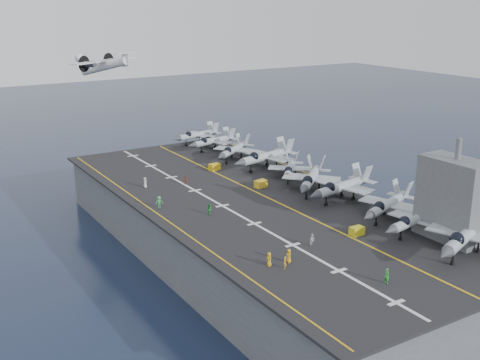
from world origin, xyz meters
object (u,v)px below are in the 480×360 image
tow_cart_a (357,231)px  transport_plane (104,66)px  fighter_jet_0 (466,234)px  island_superstructure (454,190)px

tow_cart_a → transport_plane: size_ratio=0.08×
fighter_jet_0 → transport_plane: bearing=101.7°
fighter_jet_0 → transport_plane: (-18.48, 89.28, 15.77)m
island_superstructure → tow_cart_a: island_superstructure is taller
fighter_jet_0 → tow_cart_a: bearing=121.2°
tow_cart_a → transport_plane: 79.15m
island_superstructure → fighter_jet_0: size_ratio=0.79×
transport_plane → island_superstructure: bearing=-75.9°
tow_cart_a → fighter_jet_0: bearing=-58.8°
fighter_jet_0 → tow_cart_a: (-7.83, 12.94, -2.21)m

